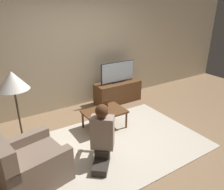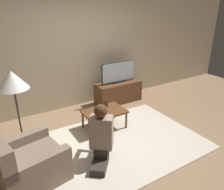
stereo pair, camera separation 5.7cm
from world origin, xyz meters
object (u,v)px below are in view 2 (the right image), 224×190
coffee_table (104,113)px  person_kneeling (101,134)px  tv (119,72)px  armchair (27,164)px  floor_lamp (13,83)px

coffee_table → person_kneeling: bearing=-122.2°
tv → person_kneeling: tv is taller
armchair → person_kneeling: size_ratio=1.02×
armchair → tv: bearing=-68.1°
tv → person_kneeling: (-1.47, -1.79, -0.28)m
tv → armchair: size_ratio=0.93×
tv → floor_lamp: floor_lamp is taller
armchair → person_kneeling: person_kneeling is taller
floor_lamp → armchair: 1.21m
coffee_table → person_kneeling: person_kneeling is taller
tv → person_kneeling: 2.33m
coffee_table → floor_lamp: size_ratio=0.58×
tv → armchair: 3.03m
tv → armchair: tv is taller
coffee_table → person_kneeling: 1.01m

